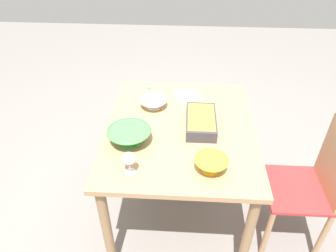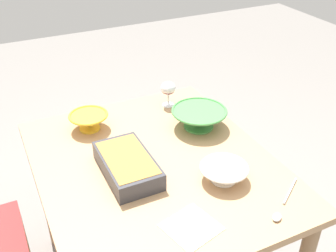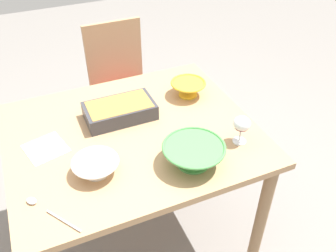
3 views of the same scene
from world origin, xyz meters
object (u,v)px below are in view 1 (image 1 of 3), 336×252
at_px(mixing_bowl, 211,164).
at_px(napkin, 187,95).
at_px(wine_glass, 129,160).
at_px(serving_bowl, 129,135).
at_px(serving_spoon, 143,89).
at_px(small_bowl, 153,102).
at_px(chair, 311,184).
at_px(casserole_dish, 201,121).
at_px(dining_table, 180,139).

bearing_deg(mixing_bowl, napkin, 10.05).
bearing_deg(wine_glass, napkin, -20.36).
xyz_separation_m(serving_bowl, serving_spoon, (0.61, -0.00, -0.05)).
relative_size(small_bowl, serving_bowl, 0.73).
distance_m(chair, mixing_bowl, 0.75).
relative_size(mixing_bowl, serving_spoon, 0.79).
height_order(casserole_dish, napkin, casserole_dish).
relative_size(serving_bowl, napkin, 1.57).
bearing_deg(wine_glass, mixing_bowl, -84.04).
bearing_deg(small_bowl, napkin, -54.30).
xyz_separation_m(wine_glass, mixing_bowl, (0.05, -0.43, -0.05)).
bearing_deg(mixing_bowl, serving_spoon, 29.98).
bearing_deg(dining_table, serving_spoon, 33.98).
xyz_separation_m(dining_table, casserole_dish, (0.01, -0.13, 0.15)).
bearing_deg(napkin, serving_bowl, 148.51).
distance_m(casserole_dish, serving_spoon, 0.61).
distance_m(small_bowl, serving_bowl, 0.40).
relative_size(chair, serving_spoon, 3.97).
relative_size(dining_table, wine_glass, 8.41).
height_order(wine_glass, napkin, wine_glass).
distance_m(chair, casserole_dish, 0.80).
bearing_deg(mixing_bowl, casserole_dish, 6.63).
distance_m(small_bowl, serving_spoon, 0.25).
xyz_separation_m(chair, casserole_dish, (0.20, 0.71, 0.31)).
height_order(dining_table, mixing_bowl, mixing_bowl).
bearing_deg(serving_bowl, small_bowl, -15.22).
bearing_deg(dining_table, small_bowl, 42.14).
height_order(serving_bowl, napkin, serving_bowl).
relative_size(dining_table, napkin, 6.77).
relative_size(chair, casserole_dish, 2.80).
bearing_deg(casserole_dish, wine_glass, 138.15).
xyz_separation_m(chair, wine_glass, (-0.23, 1.09, 0.36)).
bearing_deg(serving_spoon, dining_table, -146.02).
relative_size(casserole_dish, small_bowl, 1.74).
height_order(chair, casserole_dish, chair).
bearing_deg(small_bowl, casserole_dish, -122.10).
relative_size(chair, wine_glass, 6.90).
relative_size(small_bowl, napkin, 1.14).
relative_size(casserole_dish, serving_spoon, 1.42).
xyz_separation_m(wine_glass, napkin, (0.80, -0.30, -0.09)).
bearing_deg(small_bowl, serving_spoon, 24.49).
distance_m(mixing_bowl, small_bowl, 0.70).
relative_size(wine_glass, casserole_dish, 0.41).
bearing_deg(napkin, casserole_dish, -166.44).
distance_m(dining_table, serving_spoon, 0.55).
distance_m(casserole_dish, mixing_bowl, 0.39).
bearing_deg(wine_glass, small_bowl, -5.78).
height_order(dining_table, casserole_dish, casserole_dish).
distance_m(chair, small_bowl, 1.15).
height_order(dining_table, serving_bowl, serving_bowl).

